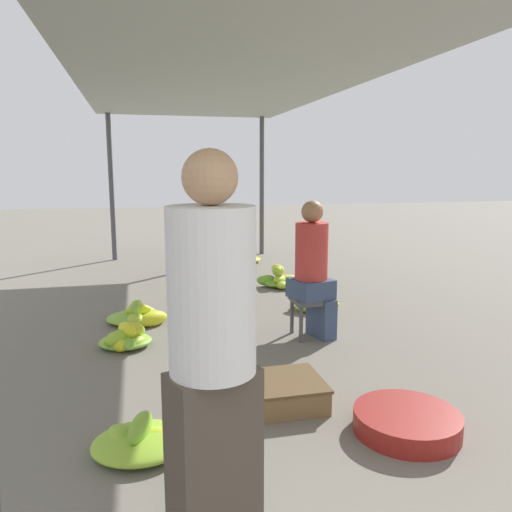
# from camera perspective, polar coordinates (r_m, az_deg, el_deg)

# --- Properties ---
(canopy_post_back_left) EXTENTS (0.08, 0.08, 2.46)m
(canopy_post_back_left) POSITION_cam_1_polar(r_m,az_deg,el_deg) (8.84, -16.19, 7.47)
(canopy_post_back_left) COLOR #4C4C51
(canopy_post_back_left) RESTS_ON ground
(canopy_post_back_right) EXTENTS (0.08, 0.08, 2.46)m
(canopy_post_back_right) POSITION_cam_1_polar(r_m,az_deg,el_deg) (9.11, 0.67, 7.92)
(canopy_post_back_right) COLOR #4C4C51
(canopy_post_back_right) RESTS_ON ground
(canopy_tarp) EXTENTS (3.02, 8.03, 0.04)m
(canopy_tarp) POSITION_cam_1_polar(r_m,az_deg,el_deg) (5.18, -3.26, 20.26)
(canopy_tarp) COLOR #9EA399
(canopy_tarp) RESTS_ON canopy_post_front_left
(vendor_foreground) EXTENTS (0.45, 0.45, 1.63)m
(vendor_foreground) POSITION_cam_1_polar(r_m,az_deg,el_deg) (2.02, -4.98, -10.63)
(vendor_foreground) COLOR #4C4238
(vendor_foreground) RESTS_ON ground
(stool) EXTENTS (0.34, 0.34, 0.37)m
(stool) POSITION_cam_1_polar(r_m,az_deg,el_deg) (4.68, 6.25, -5.61)
(stool) COLOR #4C4C4C
(stool) RESTS_ON ground
(vendor_seated) EXTENTS (0.42, 0.42, 1.27)m
(vendor_seated) POSITION_cam_1_polar(r_m,az_deg,el_deg) (4.60, 6.55, -1.37)
(vendor_seated) COLOR #384766
(vendor_seated) RESTS_ON ground
(basin_black) EXTENTS (0.63, 0.63, 0.13)m
(basin_black) POSITION_cam_1_polar(r_m,az_deg,el_deg) (3.26, 16.84, -17.70)
(basin_black) COLOR maroon
(basin_black) RESTS_ON ground
(banana_pile_left_0) EXTENTS (0.67, 0.48, 0.20)m
(banana_pile_left_0) POSITION_cam_1_polar(r_m,az_deg,el_deg) (3.03, -12.65, -19.82)
(banana_pile_left_0) COLOR #B5CD2C
(banana_pile_left_0) RESTS_ON ground
(banana_pile_left_1) EXTENTS (0.46, 0.54, 0.22)m
(banana_pile_left_1) POSITION_cam_1_polar(r_m,az_deg,el_deg) (4.58, -14.62, -9.12)
(banana_pile_left_1) COLOR #94C032
(banana_pile_left_1) RESTS_ON ground
(banana_pile_left_2) EXTENTS (0.63, 0.58, 0.22)m
(banana_pile_left_2) POSITION_cam_1_polar(r_m,az_deg,el_deg) (5.25, -13.23, -6.67)
(banana_pile_left_2) COLOR #B1CB2C
(banana_pile_left_2) RESTS_ON ground
(banana_pile_right_0) EXTENTS (0.56, 0.49, 0.29)m
(banana_pile_right_0) POSITION_cam_1_polar(r_m,az_deg,el_deg) (6.63, 2.70, -2.73)
(banana_pile_right_0) COLOR #74B337
(banana_pile_right_0) RESTS_ON ground
(banana_pile_right_1) EXTENTS (0.57, 0.54, 0.21)m
(banana_pile_right_1) POSITION_cam_1_polar(r_m,az_deg,el_deg) (5.65, 6.51, -5.16)
(banana_pile_right_1) COLOR yellow
(banana_pile_right_1) RESTS_ON ground
(banana_pile_right_2) EXTENTS (0.47, 0.52, 0.18)m
(banana_pile_right_2) POSITION_cam_1_polar(r_m,az_deg,el_deg) (8.39, -1.13, -0.28)
(banana_pile_right_2) COLOR #B8CE2B
(banana_pile_right_2) RESTS_ON ground
(crate_near) EXTENTS (0.48, 0.48, 0.18)m
(crate_near) POSITION_cam_1_polar(r_m,az_deg,el_deg) (3.45, 3.51, -15.22)
(crate_near) COLOR brown
(crate_near) RESTS_ON ground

